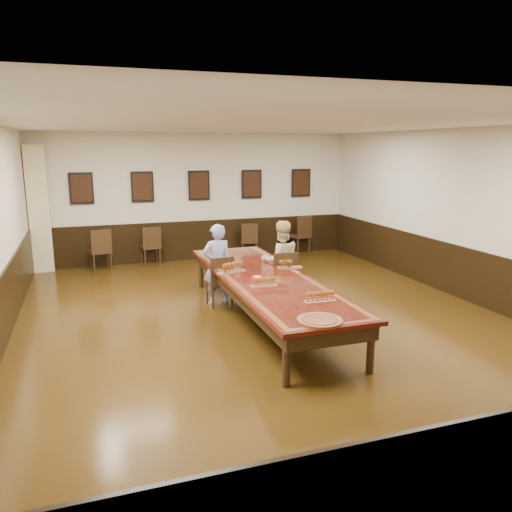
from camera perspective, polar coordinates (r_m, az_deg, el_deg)
name	(u,v)px	position (r m, az deg, el deg)	size (l,w,h in m)	color
floor	(266,321)	(8.45, 1.11, -7.40)	(8.00, 10.00, 0.02)	black
ceiling	(266,123)	(7.96, 1.21, 14.98)	(8.00, 10.00, 0.02)	white
wall_back	(199,197)	(12.84, -6.57, 6.71)	(8.00, 0.02, 3.20)	beige
wall_right	(468,215)	(10.14, 23.04, 4.31)	(0.02, 10.00, 3.20)	beige
chair_man	(219,280)	(9.12, -4.24, -2.79)	(0.44, 0.48, 0.93)	#311C16
chair_woman	(282,276)	(9.34, 3.03, -2.31)	(0.45, 0.49, 0.97)	#311C16
spare_chair_a	(100,250)	(12.20, -17.41, 0.68)	(0.46, 0.51, 0.99)	#311C16
spare_chair_b	(150,245)	(12.52, -11.98, 1.19)	(0.45, 0.49, 0.96)	#311C16
spare_chair_c	(249,240)	(13.10, -0.79, 1.85)	(0.43, 0.47, 0.91)	#311C16
spare_chair_d	(299,235)	(13.60, 4.96, 2.45)	(0.48, 0.53, 1.03)	#311C16
person_man	(217,264)	(9.15, -4.46, -0.95)	(0.55, 0.36, 1.49)	#4962B8
person_woman	(281,261)	(9.37, 2.86, -0.53)	(0.75, 0.59, 1.52)	beige
pink_phone	(296,272)	(8.54, 4.65, -1.84)	(0.07, 0.14, 0.01)	#DB4969
curtain	(39,210)	(12.41, -23.57, 4.87)	(0.45, 0.18, 2.90)	beige
wainscoting	(266,291)	(8.29, 1.12, -4.08)	(8.00, 10.00, 1.00)	black
conference_table	(266,285)	(8.26, 1.12, -3.34)	(1.40, 5.00, 0.76)	black
posters	(199,185)	(12.74, -6.54, 8.02)	(6.14, 0.04, 0.74)	black
flight_a	(232,268)	(8.46, -2.78, -1.37)	(0.53, 0.31, 0.19)	brown
flight_b	(288,264)	(8.79, 3.69, -0.96)	(0.45, 0.20, 0.16)	brown
flight_c	(264,282)	(7.63, 0.89, -3.03)	(0.41, 0.14, 0.15)	brown
flight_d	(320,297)	(6.93, 7.35, -4.67)	(0.45, 0.15, 0.17)	brown
red_plate_grp	(257,277)	(8.15, 0.13, -2.46)	(0.22, 0.22, 0.03)	red
carved_platter	(320,321)	(6.19, 7.29, -7.33)	(0.68, 0.68, 0.04)	#5C2312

